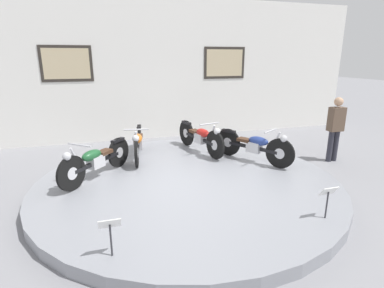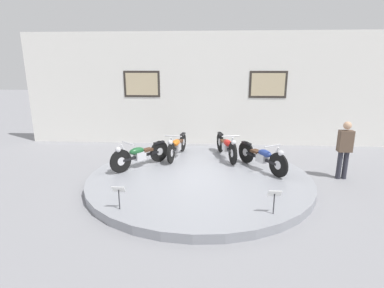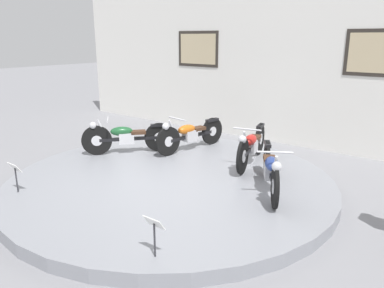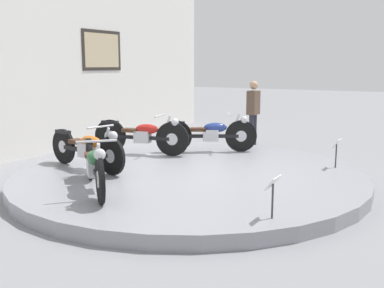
{
  "view_description": "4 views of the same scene",
  "coord_description": "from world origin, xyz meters",
  "px_view_note": "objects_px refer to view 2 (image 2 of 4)",
  "views": [
    {
      "loc": [
        -1.51,
        -5.34,
        2.51
      ],
      "look_at": [
        0.08,
        -0.03,
        0.91
      ],
      "focal_mm": 28.0,
      "sensor_mm": 36.0,
      "label": 1
    },
    {
      "loc": [
        0.29,
        -7.55,
        3.05
      ],
      "look_at": [
        -0.23,
        0.43,
        0.94
      ],
      "focal_mm": 28.0,
      "sensor_mm": 36.0,
      "label": 2
    },
    {
      "loc": [
        4.24,
        -4.86,
        2.67
      ],
      "look_at": [
        0.22,
        0.34,
        0.79
      ],
      "focal_mm": 35.0,
      "sensor_mm": 36.0,
      "label": 3
    },
    {
      "loc": [
        -6.37,
        -3.86,
        1.98
      ],
      "look_at": [
        0.17,
        0.04,
        0.64
      ],
      "focal_mm": 42.0,
      "sensor_mm": 36.0,
      "label": 4
    }
  ],
  "objects_px": {
    "info_placard_front_left": "(119,192)",
    "info_placard_front_centre": "(274,197)",
    "motorcycle_orange": "(177,145)",
    "visitor_standing": "(345,147)",
    "motorcycle_blue": "(262,156)",
    "motorcycle_green": "(140,154)",
    "motorcycle_red": "(226,146)"
  },
  "relations": [
    {
      "from": "info_placard_front_left",
      "to": "info_placard_front_centre",
      "type": "distance_m",
      "value": 3.09
    },
    {
      "from": "motorcycle_orange",
      "to": "visitor_standing",
      "type": "height_order",
      "value": "visitor_standing"
    },
    {
      "from": "motorcycle_orange",
      "to": "info_placard_front_left",
      "type": "height_order",
      "value": "motorcycle_orange"
    },
    {
      "from": "motorcycle_blue",
      "to": "motorcycle_green",
      "type": "bearing_deg",
      "value": 179.94
    },
    {
      "from": "motorcycle_blue",
      "to": "visitor_standing",
      "type": "distance_m",
      "value": 2.21
    },
    {
      "from": "motorcycle_green",
      "to": "motorcycle_blue",
      "type": "distance_m",
      "value": 3.46
    },
    {
      "from": "info_placard_front_centre",
      "to": "visitor_standing",
      "type": "xyz_separation_m",
      "value": [
        2.37,
        2.59,
        0.33
      ]
    },
    {
      "from": "motorcycle_blue",
      "to": "visitor_standing",
      "type": "height_order",
      "value": "visitor_standing"
    },
    {
      "from": "motorcycle_orange",
      "to": "visitor_standing",
      "type": "distance_m",
      "value": 4.82
    },
    {
      "from": "motorcycle_green",
      "to": "info_placard_front_centre",
      "type": "distance_m",
      "value": 4.19
    },
    {
      "from": "motorcycle_blue",
      "to": "visitor_standing",
      "type": "xyz_separation_m",
      "value": [
        2.19,
        -0.01,
        0.31
      ]
    },
    {
      "from": "motorcycle_green",
      "to": "motorcycle_red",
      "type": "distance_m",
      "value": 2.72
    },
    {
      "from": "motorcycle_red",
      "to": "info_placard_front_centre",
      "type": "xyz_separation_m",
      "value": [
        0.76,
        -3.65,
        -0.03
      ]
    },
    {
      "from": "visitor_standing",
      "to": "motorcycle_green",
      "type": "bearing_deg",
      "value": 179.85
    },
    {
      "from": "info_placard_front_centre",
      "to": "motorcycle_blue",
      "type": "bearing_deg",
      "value": 86.06
    },
    {
      "from": "motorcycle_red",
      "to": "info_placard_front_left",
      "type": "bearing_deg",
      "value": -122.54
    },
    {
      "from": "motorcycle_orange",
      "to": "motorcycle_red",
      "type": "height_order",
      "value": "motorcycle_red"
    },
    {
      "from": "motorcycle_red",
      "to": "info_placard_front_left",
      "type": "xyz_separation_m",
      "value": [
        -2.33,
        -3.65,
        -0.03
      ]
    },
    {
      "from": "motorcycle_red",
      "to": "motorcycle_orange",
      "type": "bearing_deg",
      "value": -179.88
    },
    {
      "from": "motorcycle_red",
      "to": "info_placard_front_centre",
      "type": "bearing_deg",
      "value": -78.22
    },
    {
      "from": "motorcycle_green",
      "to": "info_placard_front_left",
      "type": "bearing_deg",
      "value": -85.95
    },
    {
      "from": "motorcycle_green",
      "to": "info_placard_front_left",
      "type": "distance_m",
      "value": 2.61
    },
    {
      "from": "motorcycle_orange",
      "to": "info_placard_front_left",
      "type": "distance_m",
      "value": 3.73
    },
    {
      "from": "motorcycle_orange",
      "to": "info_placard_front_centre",
      "type": "height_order",
      "value": "motorcycle_orange"
    },
    {
      "from": "motorcycle_blue",
      "to": "info_placard_front_centre",
      "type": "xyz_separation_m",
      "value": [
        -0.18,
        -2.6,
        -0.03
      ]
    },
    {
      "from": "motorcycle_green",
      "to": "motorcycle_blue",
      "type": "height_order",
      "value": "motorcycle_blue"
    },
    {
      "from": "motorcycle_green",
      "to": "visitor_standing",
      "type": "relative_size",
      "value": 0.96
    },
    {
      "from": "motorcycle_orange",
      "to": "info_placard_front_centre",
      "type": "distance_m",
      "value": 4.33
    },
    {
      "from": "info_placard_front_left",
      "to": "motorcycle_green",
      "type": "bearing_deg",
      "value": 94.05
    },
    {
      "from": "motorcycle_green",
      "to": "motorcycle_orange",
      "type": "xyz_separation_m",
      "value": [
        0.95,
        1.04,
        -0.0
      ]
    },
    {
      "from": "motorcycle_green",
      "to": "info_placard_front_left",
      "type": "relative_size",
      "value": 3.02
    },
    {
      "from": "motorcycle_red",
      "to": "info_placard_front_centre",
      "type": "height_order",
      "value": "motorcycle_red"
    }
  ]
}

